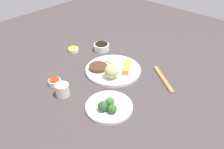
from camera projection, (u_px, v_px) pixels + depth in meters
name	position (u px, v px, depth m)	size (l,w,h in m)	color
tabletop	(114.00, 73.00, 1.26)	(2.20, 2.20, 0.02)	#453C3C
main_plate	(113.00, 70.00, 1.25)	(0.29, 0.29, 0.02)	white
rice_scoop	(112.00, 71.00, 1.16)	(0.07, 0.07, 0.07)	#C5B97B
spring_roll	(127.00, 67.00, 1.23)	(0.12, 0.03, 0.03)	gold
crab_rangoon_wonton	(113.00, 60.00, 1.30)	(0.07, 0.07, 0.01)	beige
stir_fry_heap	(98.00, 67.00, 1.24)	(0.10, 0.10, 0.02)	#4D301C
broccoli_plate	(109.00, 107.00, 1.02)	(0.21, 0.21, 0.01)	white
broccoli_floret_0	(112.00, 109.00, 0.97)	(0.04, 0.04, 0.04)	#36652A
broccoli_floret_1	(103.00, 106.00, 0.98)	(0.04, 0.04, 0.04)	#2B5731
broccoli_floret_2	(110.00, 102.00, 1.00)	(0.04, 0.04, 0.04)	#367529
soy_sauce_bowl	(102.00, 47.00, 1.44)	(0.09, 0.09, 0.04)	white
soy_sauce_bowl_liquid	(101.00, 44.00, 1.42)	(0.08, 0.08, 0.00)	black
sauce_ramekin_hot_mustard	(73.00, 50.00, 1.43)	(0.06, 0.06, 0.02)	white
sauce_ramekin_hot_mustard_liquid	(73.00, 48.00, 1.42)	(0.05, 0.05, 0.00)	yellow
sauce_ramekin_sweet_and_sour	(55.00, 82.00, 1.16)	(0.06, 0.06, 0.02)	white
sauce_ramekin_sweet_and_sour_liquid	(54.00, 80.00, 1.15)	(0.05, 0.05, 0.00)	red
teacup	(62.00, 90.00, 1.08)	(0.06, 0.06, 0.06)	silver
chopsticks_pair	(163.00, 79.00, 1.19)	(0.23, 0.02, 0.01)	#9F7846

